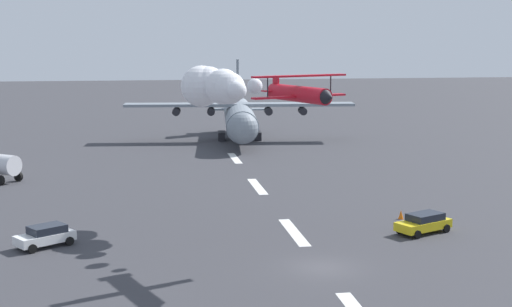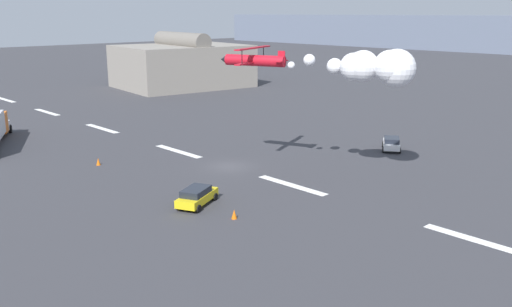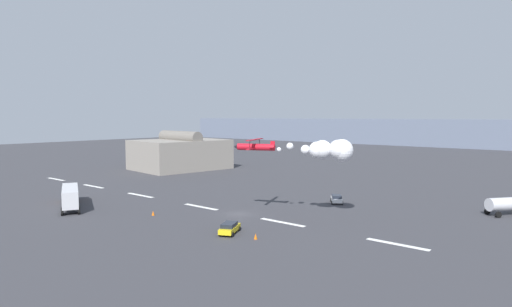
% 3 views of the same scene
% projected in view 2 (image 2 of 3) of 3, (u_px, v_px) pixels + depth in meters
% --- Properties ---
extents(ground_plane, '(440.00, 440.00, 0.00)m').
position_uv_depth(ground_plane, '(229.00, 166.00, 56.90)').
color(ground_plane, '#38383D').
rests_on(ground_plane, ground).
extents(runway_stripe_0, '(8.00, 0.90, 0.01)m').
position_uv_depth(runway_stripe_0, '(6.00, 100.00, 100.14)').
color(runway_stripe_0, white).
rests_on(runway_stripe_0, ground).
extents(runway_stripe_1, '(8.00, 0.90, 0.01)m').
position_uv_depth(runway_stripe_1, '(47.00, 112.00, 87.78)').
color(runway_stripe_1, white).
rests_on(runway_stripe_1, ground).
extents(runway_stripe_2, '(8.00, 0.90, 0.01)m').
position_uv_depth(runway_stripe_2, '(102.00, 129.00, 75.43)').
color(runway_stripe_2, white).
rests_on(runway_stripe_2, ground).
extents(runway_stripe_3, '(8.00, 0.90, 0.01)m').
position_uv_depth(runway_stripe_3, '(178.00, 151.00, 63.08)').
color(runway_stripe_3, white).
rests_on(runway_stripe_3, ground).
extents(runway_stripe_4, '(8.00, 0.90, 0.01)m').
position_uv_depth(runway_stripe_4, '(292.00, 185.00, 50.73)').
color(runway_stripe_4, white).
rests_on(runway_stripe_4, ground).
extents(runway_stripe_5, '(8.00, 0.90, 0.01)m').
position_uv_depth(runway_stripe_5, '(478.00, 241.00, 38.37)').
color(runway_stripe_5, white).
rests_on(runway_stripe_5, ground).
extents(stunt_biplane_red, '(17.64, 10.46, 3.36)m').
position_uv_depth(stunt_biplane_red, '(368.00, 66.00, 48.65)').
color(stunt_biplane_red, red).
extents(followme_car_yellow, '(3.53, 4.81, 1.52)m').
position_uv_depth(followme_car_yellow, '(197.00, 196.00, 45.29)').
color(followme_car_yellow, yellow).
rests_on(followme_car_yellow, ground).
extents(airport_staff_sedan, '(3.77, 4.35, 1.52)m').
position_uv_depth(airport_staff_sedan, '(391.00, 143.00, 63.46)').
color(airport_staff_sedan, white).
rests_on(airport_staff_sedan, ground).
extents(hangar_building, '(22.96, 27.91, 11.44)m').
position_uv_depth(hangar_building, '(182.00, 65.00, 116.83)').
color(hangar_building, gray).
rests_on(hangar_building, ground).
extents(traffic_cone_near, '(0.44, 0.44, 0.75)m').
position_uv_depth(traffic_cone_near, '(98.00, 162.00, 57.32)').
color(traffic_cone_near, orange).
rests_on(traffic_cone_near, ground).
extents(traffic_cone_far, '(0.44, 0.44, 0.75)m').
position_uv_depth(traffic_cone_far, '(234.00, 214.00, 42.41)').
color(traffic_cone_far, orange).
rests_on(traffic_cone_far, ground).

